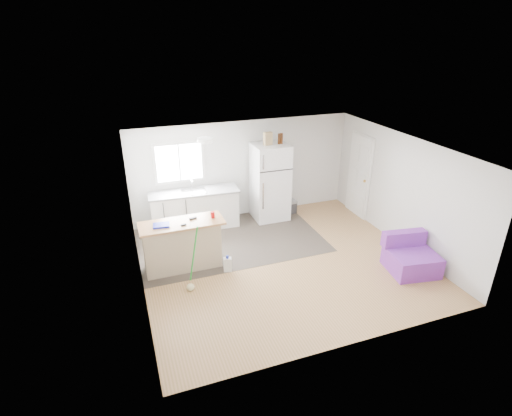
% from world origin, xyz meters
% --- Properties ---
extents(room, '(5.51, 5.01, 2.41)m').
position_xyz_m(room, '(0.00, 0.00, 1.20)').
color(room, olive).
rests_on(room, ground).
extents(vinyl_zone, '(4.05, 2.50, 0.00)m').
position_xyz_m(vinyl_zone, '(-0.73, 1.25, 0.00)').
color(vinyl_zone, '#373029').
rests_on(vinyl_zone, floor).
extents(window, '(1.18, 0.06, 0.98)m').
position_xyz_m(window, '(-1.55, 2.49, 1.55)').
color(window, white).
rests_on(window, back_wall).
extents(interior_door, '(0.11, 0.92, 2.10)m').
position_xyz_m(interior_door, '(2.72, 1.55, 1.02)').
color(interior_door, white).
rests_on(interior_door, right_wall).
extents(ceiling_fixture, '(0.30, 0.30, 0.07)m').
position_xyz_m(ceiling_fixture, '(-1.20, 1.20, 2.36)').
color(ceiling_fixture, white).
rests_on(ceiling_fixture, ceiling).
extents(kitchen_cabinets, '(2.11, 0.78, 1.21)m').
position_xyz_m(kitchen_cabinets, '(-1.32, 2.18, 0.47)').
color(kitchen_cabinets, white).
rests_on(kitchen_cabinets, floor).
extents(peninsula, '(1.61, 0.62, 0.99)m').
position_xyz_m(peninsula, '(-1.92, 0.51, 0.50)').
color(peninsula, tan).
rests_on(peninsula, floor).
extents(refrigerator, '(0.83, 0.80, 1.89)m').
position_xyz_m(refrigerator, '(0.56, 2.09, 0.94)').
color(refrigerator, white).
rests_on(refrigerator, floor).
extents(cooler, '(0.47, 0.35, 0.34)m').
position_xyz_m(cooler, '(1.07, 2.16, 0.17)').
color(cooler, '#2A2B2D').
rests_on(cooler, floor).
extents(purple_seat, '(1.00, 0.96, 0.72)m').
position_xyz_m(purple_seat, '(2.26, -1.10, 0.26)').
color(purple_seat, purple).
rests_on(purple_seat, floor).
extents(cleaner_jug, '(0.18, 0.15, 0.35)m').
position_xyz_m(cleaner_jug, '(-1.13, 0.06, 0.15)').
color(cleaner_jug, silver).
rests_on(cleaner_jug, floor).
extents(mop, '(0.29, 0.35, 1.28)m').
position_xyz_m(mop, '(-1.91, -0.28, 0.23)').
color(mop, green).
rests_on(mop, floor).
extents(red_cup, '(0.09, 0.09, 0.12)m').
position_xyz_m(red_cup, '(-1.28, 0.51, 1.05)').
color(red_cup, '#BD0B0C').
rests_on(red_cup, peninsula).
extents(blue_tray, '(0.32, 0.25, 0.04)m').
position_xyz_m(blue_tray, '(-2.28, 0.48, 1.01)').
color(blue_tray, '#141CBC').
rests_on(blue_tray, peninsula).
extents(tool_a, '(0.15, 0.08, 0.03)m').
position_xyz_m(tool_a, '(-1.66, 0.58, 1.01)').
color(tool_a, black).
rests_on(tool_a, peninsula).
extents(tool_b, '(0.10, 0.05, 0.03)m').
position_xyz_m(tool_b, '(-1.88, 0.36, 1.00)').
color(tool_b, black).
rests_on(tool_b, peninsula).
extents(cardboard_box, '(0.21, 0.13, 0.30)m').
position_xyz_m(cardboard_box, '(0.47, 2.06, 2.04)').
color(cardboard_box, tan).
rests_on(cardboard_box, refrigerator).
extents(bottle_left, '(0.08, 0.08, 0.25)m').
position_xyz_m(bottle_left, '(0.75, 2.05, 2.01)').
color(bottle_left, '#3D1D0B').
rests_on(bottle_left, refrigerator).
extents(bottle_right, '(0.09, 0.09, 0.25)m').
position_xyz_m(bottle_right, '(0.82, 2.06, 2.01)').
color(bottle_right, '#3D1D0B').
rests_on(bottle_right, refrigerator).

